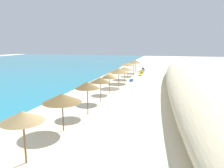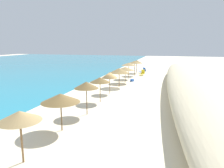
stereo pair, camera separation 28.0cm
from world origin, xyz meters
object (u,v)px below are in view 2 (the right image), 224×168
object	(u,v)px
beach_umbrella_5	(110,75)
beach_umbrella_7	(125,69)
cooler_box	(132,80)
beach_umbrella_2	(61,98)
beach_umbrella_3	(86,85)
beach_umbrella_9	(135,62)
beach_umbrella_4	(100,80)
lounge_chair_1	(143,71)
beach_umbrella_6	(119,71)
beach_umbrella_1	(20,116)
beach_umbrella_10	(137,62)
beach_umbrella_8	(129,64)
lounge_chair_0	(142,73)

from	to	relation	value
beach_umbrella_5	beach_umbrella_7	size ratio (longest dim) A/B	0.95
beach_umbrella_5	cooler_box	distance (m)	9.00
beach_umbrella_2	beach_umbrella_5	world-z (taller)	beach_umbrella_2
beach_umbrella_3	beach_umbrella_9	distance (m)	22.76
beach_umbrella_7	beach_umbrella_3	bearing A→B (deg)	-179.94
beach_umbrella_4	cooler_box	world-z (taller)	beach_umbrella_4
beach_umbrella_9	lounge_chair_1	distance (m)	4.82
beach_umbrella_6	cooler_box	xyz separation A→B (m)	(4.83, -0.92, -2.09)
beach_umbrella_7	beach_umbrella_9	size ratio (longest dim) A/B	0.97
beach_umbrella_9	cooler_box	world-z (taller)	beach_umbrella_9
beach_umbrella_1	beach_umbrella_3	distance (m)	7.63
beach_umbrella_3	beach_umbrella_6	bearing A→B (deg)	0.56
beach_umbrella_2	beach_umbrella_4	xyz separation A→B (m)	(7.52, -0.19, -0.02)
beach_umbrella_6	cooler_box	world-z (taller)	beach_umbrella_6
cooler_box	beach_umbrella_9	bearing A→B (deg)	6.50
beach_umbrella_1	beach_umbrella_9	xyz separation A→B (m)	(30.38, -0.37, 0.10)
beach_umbrella_5	lounge_chair_1	distance (m)	19.30
beach_umbrella_3	beach_umbrella_10	world-z (taller)	beach_umbrella_3
beach_umbrella_4	lounge_chair_1	distance (m)	23.13
lounge_chair_1	cooler_box	size ratio (longest dim) A/B	2.86
beach_umbrella_8	beach_umbrella_9	bearing A→B (deg)	-5.02
lounge_chair_0	cooler_box	world-z (taller)	lounge_chair_0
beach_umbrella_3	lounge_chair_0	world-z (taller)	beach_umbrella_3
beach_umbrella_5	beach_umbrella_9	size ratio (longest dim) A/B	0.92
beach_umbrella_7	beach_umbrella_8	size ratio (longest dim) A/B	0.99
beach_umbrella_9	beach_umbrella_6	bearing A→B (deg)	178.91
beach_umbrella_3	lounge_chair_0	xyz separation A→B (m)	(23.52, -1.47, -2.10)
beach_umbrella_4	beach_umbrella_9	distance (m)	18.80
beach_umbrella_2	beach_umbrella_9	bearing A→B (deg)	-1.03
beach_umbrella_10	beach_umbrella_7	bearing A→B (deg)	-179.52
lounge_chair_1	cooler_box	world-z (taller)	lounge_chair_1
beach_umbrella_5	beach_umbrella_10	xyz separation A→B (m)	(18.58, -0.19, 0.06)
beach_umbrella_3	beach_umbrella_4	size ratio (longest dim) A/B	1.10
beach_umbrella_2	beach_umbrella_10	world-z (taller)	beach_umbrella_2
beach_umbrella_7	lounge_chair_0	distance (m)	8.71
beach_umbrella_5	lounge_chair_1	world-z (taller)	beach_umbrella_5
lounge_chair_1	beach_umbrella_7	bearing A→B (deg)	119.05
beach_umbrella_7	cooler_box	distance (m)	2.56
beach_umbrella_1	beach_umbrella_6	xyz separation A→B (m)	(19.31, -0.16, -0.14)
beach_umbrella_2	beach_umbrella_8	xyz separation A→B (m)	(22.48, -0.13, 0.20)
beach_umbrella_7	beach_umbrella_10	xyz separation A→B (m)	(11.28, 0.09, 0.10)
lounge_chair_0	beach_umbrella_1	bearing A→B (deg)	94.24
beach_umbrella_2	lounge_chair_0	distance (m)	27.21
beach_umbrella_6	lounge_chair_1	size ratio (longest dim) A/B	1.59
beach_umbrella_9	lounge_chair_1	size ratio (longest dim) A/B	1.63
beach_umbrella_5	lounge_chair_1	xyz separation A→B (m)	(19.17, -1.37, -1.80)
beach_umbrella_10	cooler_box	bearing A→B (deg)	-174.69
lounge_chair_1	beach_umbrella_6	bearing A→B (deg)	119.86
beach_umbrella_5	beach_umbrella_9	xyz separation A→B (m)	(14.94, -0.40, 0.31)
beach_umbrella_4	beach_umbrella_8	distance (m)	14.96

